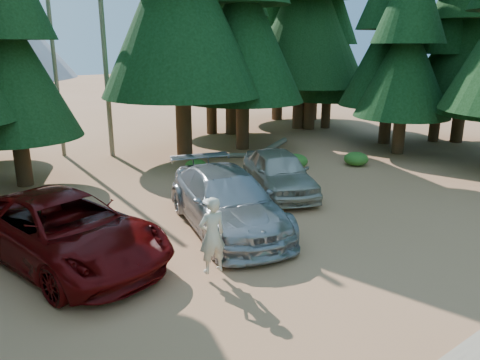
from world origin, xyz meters
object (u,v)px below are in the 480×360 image
(red_pickup, at_px, (64,230))
(frisbee_player, at_px, (212,235))
(log_mid, at_px, (226,155))
(log_left, at_px, (10,214))
(silver_minivan_right, at_px, (279,172))
(silver_minivan_center, at_px, (227,200))
(log_right, at_px, (271,148))

(red_pickup, relative_size, frisbee_player, 3.37)
(log_mid, bearing_deg, log_left, -130.68)
(log_mid, bearing_deg, frisbee_player, -91.83)
(silver_minivan_right, bearing_deg, silver_minivan_center, -131.20)
(frisbee_player, xyz_separation_m, log_mid, (7.72, 10.15, -1.04))
(log_right, bearing_deg, red_pickup, 178.41)
(red_pickup, distance_m, frisbee_player, 4.06)
(silver_minivan_center, bearing_deg, log_right, 58.12)
(log_left, relative_size, log_right, 0.89)
(frisbee_player, xyz_separation_m, log_right, (10.58, 10.00, -1.00))
(red_pickup, xyz_separation_m, log_mid, (10.27, 6.99, -0.78))
(silver_minivan_center, distance_m, log_mid, 9.46)
(silver_minivan_right, bearing_deg, red_pickup, -149.00)
(log_left, bearing_deg, log_right, 7.90)
(silver_minivan_right, relative_size, log_mid, 1.70)
(log_left, relative_size, log_mid, 1.48)
(frisbee_player, bearing_deg, silver_minivan_center, -125.82)
(log_right, bearing_deg, frisbee_player, -165.75)
(silver_minivan_right, xyz_separation_m, log_left, (-8.98, 3.31, -0.69))
(log_mid, bearing_deg, log_right, 32.48)
(red_pickup, bearing_deg, frisbee_player, -64.11)
(log_left, bearing_deg, red_pickup, -85.97)
(frisbee_player, height_order, log_left, frisbee_player)
(red_pickup, distance_m, silver_minivan_center, 4.83)
(frisbee_player, distance_m, log_left, 8.15)
(silver_minivan_center, relative_size, log_mid, 2.15)
(frisbee_player, height_order, log_mid, frisbee_player)
(log_right, bearing_deg, log_mid, 147.91)
(red_pickup, xyz_separation_m, frisbee_player, (2.55, -3.16, 0.26))
(frisbee_player, relative_size, log_right, 0.40)
(log_mid, xyz_separation_m, log_right, (2.86, -0.15, 0.04))
(red_pickup, bearing_deg, silver_minivan_right, -6.13)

